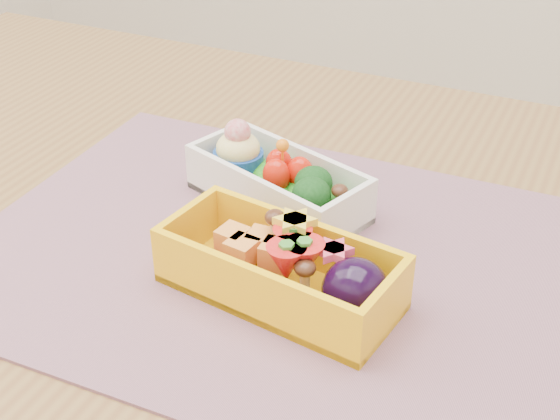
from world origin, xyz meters
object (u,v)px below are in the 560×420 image
at_px(table, 258,365).
at_px(bento_yellow, 284,269).
at_px(placemat, 269,253).
at_px(bento_white, 277,182).

xyz_separation_m(table, bento_yellow, (0.03, -0.02, 0.13)).
xyz_separation_m(placemat, bento_white, (-0.02, 0.07, 0.02)).
relative_size(table, bento_white, 7.08).
bearing_deg(table, bento_white, 104.84).
xyz_separation_m(table, bento_white, (-0.02, 0.09, 0.12)).
xyz_separation_m(table, placemat, (0.00, 0.02, 0.10)).
bearing_deg(placemat, bento_white, 109.82).
relative_size(placemat, bento_yellow, 2.56).
distance_m(placemat, bento_white, 0.07).
relative_size(placemat, bento_white, 2.71).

